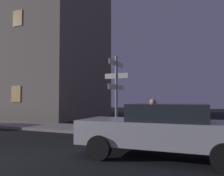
# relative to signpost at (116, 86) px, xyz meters

# --- Properties ---
(sidewalk_kerb) EXTENTS (40.00, 2.56, 0.14)m
(sidewalk_kerb) POSITION_rel_signpost_xyz_m (-0.56, 0.52, -2.12)
(sidewalk_kerb) COLOR gray
(sidewalk_kerb) RESTS_ON ground_plane
(signpost) EXTENTS (1.16, 1.76, 3.47)m
(signpost) POSITION_rel_signpost_xyz_m (0.00, 0.00, 0.00)
(signpost) COLOR gray
(signpost) RESTS_ON sidewalk_kerb
(car_near_right) EXTENTS (4.67, 2.08, 1.46)m
(car_near_right) POSITION_rel_signpost_xyz_m (2.90, -3.52, -1.42)
(car_near_right) COLOR #B7B7BC
(car_near_right) RESTS_ON ground_plane
(cyclist) EXTENTS (1.82, 0.34, 1.61)m
(cyclist) POSITION_rel_signpost_xyz_m (2.36, -2.27, -1.45)
(cyclist) COLOR black
(cyclist) RESTS_ON ground_plane
(building_left_block) EXTENTS (10.32, 8.53, 20.14)m
(building_left_block) POSITION_rel_signpost_xyz_m (-10.63, 7.16, 7.87)
(building_left_block) COLOR slate
(building_left_block) RESTS_ON ground_plane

